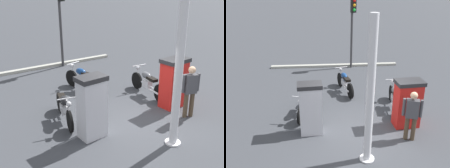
% 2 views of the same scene
% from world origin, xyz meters
% --- Properties ---
extents(ground_plane, '(120.00, 120.00, 0.00)m').
position_xyz_m(ground_plane, '(0.00, 0.00, 0.00)').
color(ground_plane, '#383A3F').
extents(fuel_pump_near, '(0.62, 0.88, 1.59)m').
position_xyz_m(fuel_pump_near, '(0.14, -1.55, 0.81)').
color(fuel_pump_near, red).
rests_on(fuel_pump_near, ground).
extents(fuel_pump_far, '(0.55, 0.74, 1.67)m').
position_xyz_m(fuel_pump_far, '(0.14, 1.55, 0.85)').
color(fuel_pump_far, silver).
rests_on(fuel_pump_far, ground).
extents(motorcycle_near_pump, '(2.03, 0.66, 0.95)m').
position_xyz_m(motorcycle_near_pump, '(1.32, -1.57, 0.45)').
color(motorcycle_near_pump, black).
rests_on(motorcycle_near_pump, ground).
extents(motorcycle_far_pump, '(1.89, 0.78, 0.95)m').
position_xyz_m(motorcycle_far_pump, '(1.33, 1.71, 0.46)').
color(motorcycle_far_pump, black).
rests_on(motorcycle_far_pump, ground).
extents(motorcycle_extra, '(1.92, 0.57, 0.95)m').
position_xyz_m(motorcycle_extra, '(3.07, 0.00, 0.46)').
color(motorcycle_extra, black).
rests_on(motorcycle_extra, ground).
extents(attendant_person, '(0.32, 0.56, 1.57)m').
position_xyz_m(attendant_person, '(-0.65, -1.35, 0.89)').
color(attendant_person, '#473828').
rests_on(attendant_person, ground).
extents(roadside_traffic_light, '(0.40, 0.28, 3.65)m').
position_xyz_m(roadside_traffic_light, '(6.14, -0.89, 2.50)').
color(roadside_traffic_light, '#38383A').
rests_on(roadside_traffic_light, ground).
extents(canopy_support_pole, '(0.40, 0.40, 3.84)m').
position_xyz_m(canopy_support_pole, '(-1.36, 0.13, 1.84)').
color(canopy_support_pole, silver).
rests_on(canopy_support_pole, ground).
extents(road_edge_kerb, '(0.63, 6.92, 0.12)m').
position_xyz_m(road_edge_kerb, '(6.48, 0.00, 0.06)').
color(road_edge_kerb, '#9E9E93').
rests_on(road_edge_kerb, ground).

